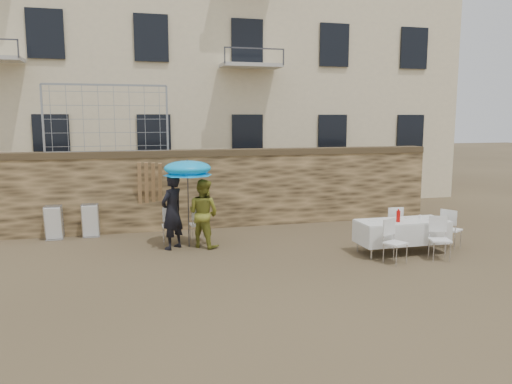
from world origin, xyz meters
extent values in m
plane|color=brown|center=(0.00, 0.00, 0.00)|extent=(80.00, 80.00, 0.00)
cube|color=brown|center=(0.00, 5.00, 1.10)|extent=(13.00, 0.50, 2.20)
cube|color=beige|center=(0.00, 12.00, 7.50)|extent=(20.00, 8.00, 15.00)
imported|color=black|center=(-1.52, 2.79, 0.91)|extent=(0.78, 0.78, 1.83)
imported|color=#A3A432|center=(-0.77, 2.79, 0.84)|extent=(1.02, 1.02, 1.67)
cylinder|color=#3F3F44|center=(-1.12, 2.89, 0.88)|extent=(0.03, 0.03, 1.77)
cone|color=#0A9EEC|center=(-1.12, 2.89, 1.88)|extent=(1.19, 1.19, 0.22)
cube|color=silver|center=(3.63, 1.07, 0.75)|extent=(2.10, 0.85, 0.05)
cylinder|color=silver|center=(2.68, 0.73, 0.37)|extent=(0.04, 0.04, 0.74)
cylinder|color=silver|center=(4.58, 0.73, 0.37)|extent=(0.04, 0.04, 0.74)
cylinder|color=silver|center=(2.68, 1.42, 0.37)|extent=(0.04, 0.04, 0.74)
cylinder|color=silver|center=(4.58, 1.42, 0.37)|extent=(0.04, 0.04, 0.74)
cylinder|color=red|center=(3.43, 0.92, 0.91)|extent=(0.09, 0.09, 0.26)
camera|label=1|loc=(-2.56, -9.06, 3.14)|focal=35.00mm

